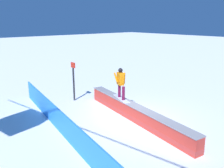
% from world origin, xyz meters
% --- Properties ---
extents(ground_plane, '(120.00, 120.00, 0.00)m').
position_xyz_m(ground_plane, '(0.00, 0.00, 0.00)').
color(ground_plane, white).
extents(grind_box, '(7.23, 1.64, 0.72)m').
position_xyz_m(grind_box, '(0.00, 0.00, 0.33)').
color(grind_box, red).
rests_on(grind_box, ground_plane).
extents(snowboarder, '(1.48, 0.78, 1.51)m').
position_xyz_m(snowboarder, '(1.22, -0.22, 1.54)').
color(snowboarder, silver).
rests_on(snowboarder, grind_box).
extents(safety_fence, '(12.73, 2.09, 1.00)m').
position_xyz_m(safety_fence, '(0.00, 3.40, 0.50)').
color(safety_fence, '#2A81EB').
rests_on(safety_fence, ground_plane).
extents(trail_marker, '(0.40, 0.10, 2.21)m').
position_xyz_m(trail_marker, '(4.25, 0.61, 1.18)').
color(trail_marker, '#262628').
rests_on(trail_marker, ground_plane).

